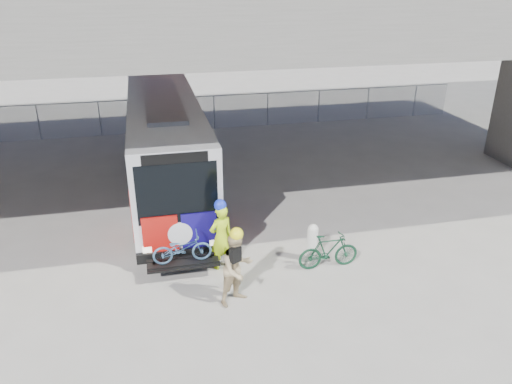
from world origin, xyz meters
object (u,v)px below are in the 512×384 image
object	(u,v)px
cyclist_tan	(237,268)
bike_parked	(328,251)
bus	(165,137)
bollard	(312,241)
cyclist_hivis	(221,235)

from	to	relation	value
cyclist_tan	bike_parked	distance (m)	3.09
bus	bike_parked	world-z (taller)	bus
bollard	cyclist_hivis	bearing A→B (deg)	175.27
bollard	cyclist_tan	distance (m)	2.97
bollard	bike_parked	bearing A→B (deg)	-55.09
cyclist_hivis	bike_parked	bearing A→B (deg)	145.32
cyclist_tan	cyclist_hivis	bearing A→B (deg)	66.38
bus	cyclist_hivis	bearing A→B (deg)	-79.83
bollard	bus	bearing A→B (deg)	120.17
bus	cyclist_hivis	world-z (taller)	bus
cyclist_hivis	bus	bearing A→B (deg)	-101.43
cyclist_hivis	cyclist_tan	xyz separation A→B (m)	(0.13, -1.73, -0.03)
bus	cyclist_tan	size ratio (longest dim) A/B	5.96
bollard	cyclist_hivis	world-z (taller)	cyclist_hivis
bus	cyclist_hivis	size ratio (longest dim) A/B	5.94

